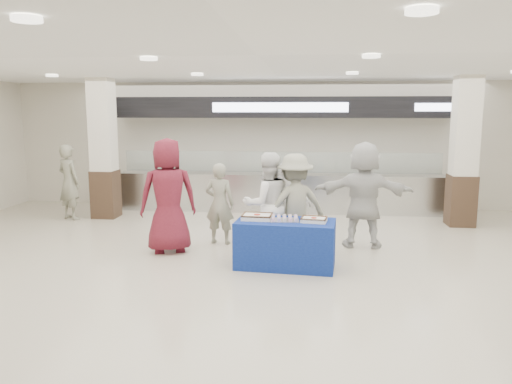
# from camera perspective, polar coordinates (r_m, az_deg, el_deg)

# --- Properties ---
(ground) EXTENTS (14.00, 14.00, 0.00)m
(ground) POSITION_cam_1_polar(r_m,az_deg,el_deg) (7.31, 0.15, -10.45)
(ground) COLOR beige
(ground) RESTS_ON ground
(serving_line) EXTENTS (8.70, 0.85, 2.80)m
(serving_line) POSITION_cam_1_polar(r_m,az_deg,el_deg) (12.33, 2.77, 3.15)
(serving_line) COLOR silver
(serving_line) RESTS_ON ground
(column_left) EXTENTS (0.55, 0.55, 3.20)m
(column_left) POSITION_cam_1_polar(r_m,az_deg,el_deg) (12.04, -17.00, 4.39)
(column_left) COLOR #332217
(column_left) RESTS_ON ground
(column_right) EXTENTS (0.55, 0.55, 3.20)m
(column_right) POSITION_cam_1_polar(r_m,az_deg,el_deg) (11.56, 22.66, 3.90)
(column_right) COLOR #332217
(column_right) RESTS_ON ground
(display_table) EXTENTS (1.61, 0.91, 0.75)m
(display_table) POSITION_cam_1_polar(r_m,az_deg,el_deg) (7.99, 3.38, -5.92)
(display_table) COLOR navy
(display_table) RESTS_ON ground
(sheet_cake_left) EXTENTS (0.48, 0.38, 0.10)m
(sheet_cake_left) POSITION_cam_1_polar(r_m,az_deg,el_deg) (7.98, 0.13, -2.80)
(sheet_cake_left) COLOR white
(sheet_cake_left) RESTS_ON display_table
(sheet_cake_right) EXTENTS (0.43, 0.36, 0.09)m
(sheet_cake_right) POSITION_cam_1_polar(r_m,az_deg,el_deg) (7.85, 6.64, -3.10)
(sheet_cake_right) COLOR white
(sheet_cake_right) RESTS_ON display_table
(cupcake_tray) EXTENTS (0.47, 0.37, 0.07)m
(cupcake_tray) POSITION_cam_1_polar(r_m,az_deg,el_deg) (7.89, 3.28, -3.04)
(cupcake_tray) COLOR #B6B6BB
(cupcake_tray) RESTS_ON display_table
(civilian_maroon) EXTENTS (1.14, 0.94, 2.01)m
(civilian_maroon) POSITION_cam_1_polar(r_m,az_deg,el_deg) (8.81, -10.00, -0.42)
(civilian_maroon) COLOR maroon
(civilian_maroon) RESTS_ON ground
(soldier_a) EXTENTS (0.60, 0.44, 1.52)m
(soldier_a) POSITION_cam_1_polar(r_m,az_deg,el_deg) (9.31, -4.18, -1.33)
(soldier_a) COLOR gray
(soldier_a) RESTS_ON ground
(chef_tall) EXTENTS (1.05, 0.95, 1.78)m
(chef_tall) POSITION_cam_1_polar(r_m,az_deg,el_deg) (8.52, 1.32, -1.41)
(chef_tall) COLOR white
(chef_tall) RESTS_ON ground
(chef_short) EXTENTS (0.92, 0.41, 1.55)m
(chef_short) POSITION_cam_1_polar(r_m,az_deg,el_deg) (9.10, 3.42, -1.46)
(chef_short) COLOR white
(chef_short) RESTS_ON ground
(soldier_b) EXTENTS (1.30, 1.04, 1.76)m
(soldier_b) POSITION_cam_1_polar(r_m,az_deg,el_deg) (8.50, 4.43, -1.53)
(soldier_b) COLOR gray
(soldier_b) RESTS_ON ground
(civilian_white) EXTENTS (1.82, 0.67, 1.93)m
(civilian_white) POSITION_cam_1_polar(r_m,az_deg,el_deg) (9.22, 12.21, -0.30)
(civilian_white) COLOR silver
(civilian_white) RESTS_ON ground
(soldier_bg) EXTENTS (0.75, 0.65, 1.72)m
(soldier_bg) POSITION_cam_1_polar(r_m,az_deg,el_deg) (12.17, -20.57, 1.08)
(soldier_bg) COLOR gray
(soldier_bg) RESTS_ON ground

